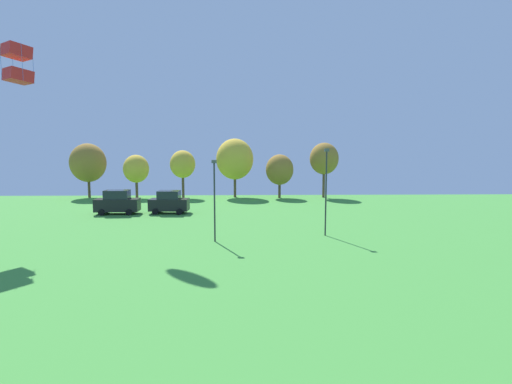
# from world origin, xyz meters

# --- Properties ---
(kite_flying_4) EXTENTS (2.30, 2.32, 2.83)m
(kite_flying_4) POSITION_xyz_m (-18.22, 32.34, 13.10)
(kite_flying_4) COLOR red
(parked_car_leftmost) EXTENTS (4.53, 2.12, 2.53)m
(parked_car_leftmost) POSITION_xyz_m (-14.85, 43.40, 1.24)
(parked_car_leftmost) COLOR black
(parked_car_leftmost) RESTS_ON ground
(parked_car_second_from_left) EXTENTS (4.15, 2.14, 2.42)m
(parked_car_second_from_left) POSITION_xyz_m (-9.50, 43.70, 1.19)
(parked_car_second_from_left) COLOR black
(parked_car_second_from_left) RESTS_ON ground
(light_post_1) EXTENTS (0.36, 0.20, 6.06)m
(light_post_1) POSITION_xyz_m (-3.67, 30.69, 3.43)
(light_post_1) COLOR #2D2D33
(light_post_1) RESTS_ON ground
(light_post_2) EXTENTS (0.36, 0.20, 6.88)m
(light_post_2) POSITION_xyz_m (4.93, 32.53, 3.85)
(light_post_2) COLOR #2D2D33
(light_post_2) RESTS_ON ground
(treeline_tree_0) EXTENTS (4.89, 4.89, 7.56)m
(treeline_tree_0) POSITION_xyz_m (-23.34, 57.82, 4.86)
(treeline_tree_0) COLOR brown
(treeline_tree_0) RESTS_ON ground
(treeline_tree_1) EXTENTS (3.50, 3.50, 5.98)m
(treeline_tree_1) POSITION_xyz_m (-16.51, 57.10, 4.04)
(treeline_tree_1) COLOR brown
(treeline_tree_1) RESTS_ON ground
(treeline_tree_2) EXTENTS (3.49, 3.49, 6.60)m
(treeline_tree_2) POSITION_xyz_m (-10.11, 57.20, 4.66)
(treeline_tree_2) COLOR brown
(treeline_tree_2) RESTS_ON ground
(treeline_tree_3) EXTENTS (5.19, 5.19, 8.22)m
(treeline_tree_3) POSITION_xyz_m (-2.88, 57.55, 5.36)
(treeline_tree_3) COLOR brown
(treeline_tree_3) RESTS_ON ground
(treeline_tree_4) EXTENTS (3.83, 3.83, 6.04)m
(treeline_tree_4) POSITION_xyz_m (3.34, 56.63, 3.92)
(treeline_tree_4) COLOR brown
(treeline_tree_4) RESTS_ON ground
(treeline_tree_5) EXTENTS (4.00, 4.00, 7.65)m
(treeline_tree_5) POSITION_xyz_m (9.56, 56.93, 5.42)
(treeline_tree_5) COLOR brown
(treeline_tree_5) RESTS_ON ground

